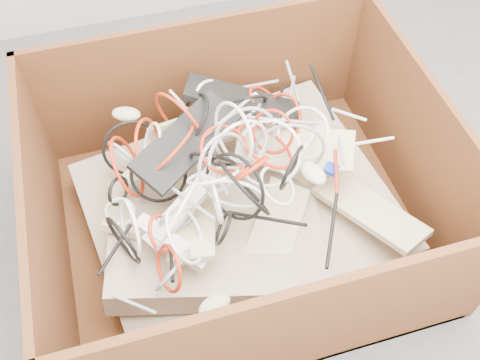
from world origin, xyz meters
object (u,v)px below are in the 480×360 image
object	(u,v)px
cardboard_box	(236,211)
vga_plug	(331,169)
power_strip_left	(183,208)
power_strip_right	(171,243)

from	to	relation	value
cardboard_box	vga_plug	size ratio (longest dim) A/B	29.76
vga_plug	cardboard_box	bearing A→B (deg)	-147.69
cardboard_box	power_strip_left	world-z (taller)	cardboard_box
power_strip_right	cardboard_box	bearing A→B (deg)	82.86
vga_plug	power_strip_right	bearing A→B (deg)	-126.75
cardboard_box	power_strip_left	bearing A→B (deg)	-156.66
power_strip_left	power_strip_right	world-z (taller)	power_strip_left
cardboard_box	vga_plug	xyz separation A→B (m)	(0.33, -0.05, 0.19)
cardboard_box	power_strip_left	xyz separation A→B (m)	(-0.20, -0.09, 0.23)
power_strip_left	power_strip_right	size ratio (longest dim) A/B	1.21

